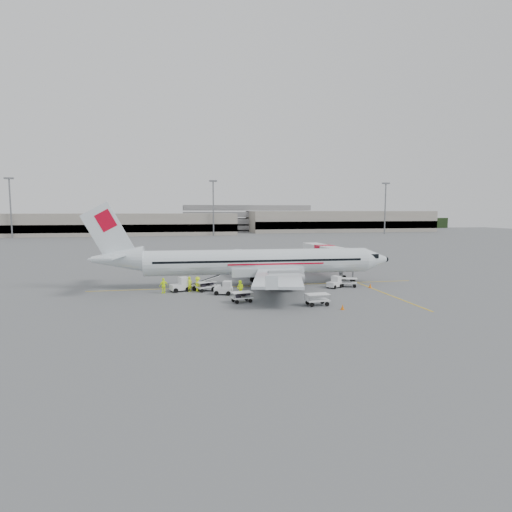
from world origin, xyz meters
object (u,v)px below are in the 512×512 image
object	(u,v)px
aircraft	(258,245)
belt_loader	(206,280)
jet_bridge	(324,259)
tug_fore	(334,282)
tug_mid	(223,288)
tug_aft	(180,284)

from	to	relation	value
aircraft	belt_loader	size ratio (longest dim) A/B	8.50
jet_bridge	tug_fore	size ratio (longest dim) A/B	8.88
belt_loader	jet_bridge	bearing A→B (deg)	52.53
tug_mid	tug_aft	distance (m)	5.93
jet_bridge	tug_mid	size ratio (longest dim) A/B	8.26
jet_bridge	belt_loader	distance (m)	22.47
belt_loader	tug_fore	xyz separation A→B (m)	(16.51, -1.43, -0.50)
jet_bridge	tug_fore	distance (m)	12.83
belt_loader	tug_aft	xyz separation A→B (m)	(-3.26, -0.11, -0.38)
tug_mid	tug_fore	bearing A→B (deg)	24.35
tug_fore	tug_mid	size ratio (longest dim) A/B	0.93
jet_bridge	tug_aft	size ratio (longest dim) A/B	7.65
belt_loader	tug_aft	size ratio (longest dim) A/B	2.04
tug_fore	tug_mid	distance (m)	14.78
tug_aft	tug_mid	bearing A→B (deg)	-51.64
belt_loader	tug_fore	size ratio (longest dim) A/B	2.37
tug_mid	tug_aft	xyz separation A→B (m)	(-5.09, 3.05, 0.06)
tug_fore	tug_aft	bearing A→B (deg)	141.28
aircraft	tug_aft	world-z (taller)	aircraft
tug_fore	tug_mid	world-z (taller)	tug_mid
aircraft	belt_loader	xyz separation A→B (m)	(-7.21, -2.42, -4.19)
jet_bridge	tug_aft	world-z (taller)	jet_bridge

